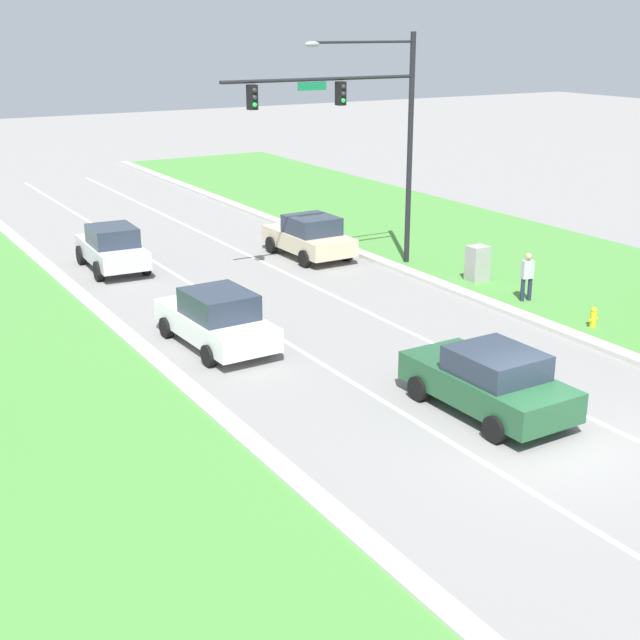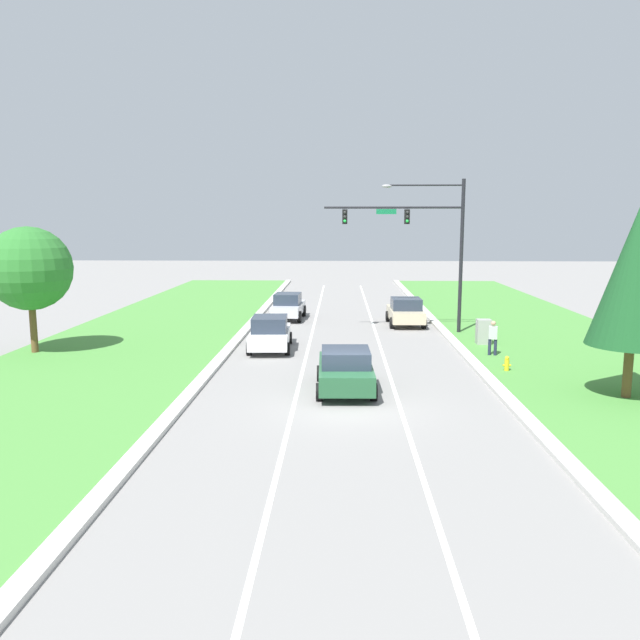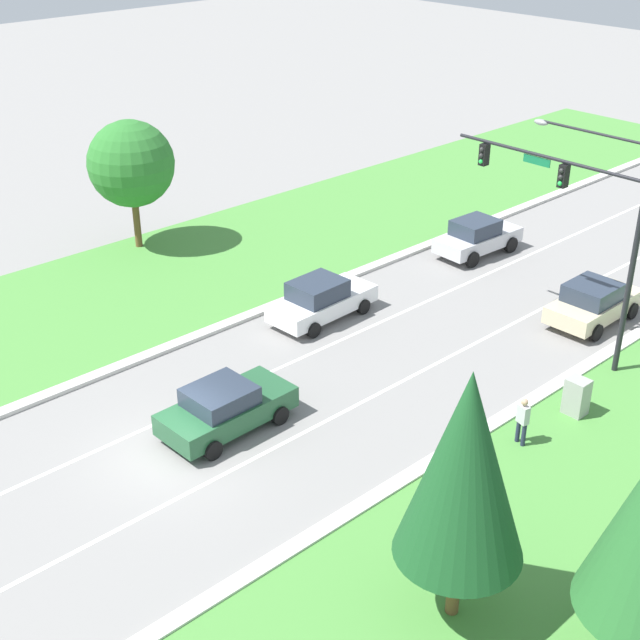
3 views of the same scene
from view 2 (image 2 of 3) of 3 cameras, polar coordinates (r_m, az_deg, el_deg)
The scene contains 16 objects.
ground_plane at distance 21.49m, azimuth 2.45°, elevation -7.80°, with size 160.00×160.00×0.00m, color gray.
curb_strip_right at distance 22.27m, azimuth 17.27°, elevation -7.41°, with size 0.50×90.00×0.15m.
curb_strip_left at distance 22.14m, azimuth -12.46°, elevation -7.31°, with size 0.50×90.00×0.15m.
grass_verge_left at distance 23.97m, azimuth -24.80°, elevation -6.77°, with size 10.00×90.00×0.08m.
lane_stripe_inner_left at distance 21.55m, azimuth -2.39°, elevation -7.75°, with size 0.14×81.00×0.01m.
lane_stripe_inner_right at distance 21.59m, azimuth 7.27°, elevation -7.78°, with size 0.14×81.00×0.01m.
traffic_signal_mast at distance 35.01m, azimuth 9.46°, elevation 7.91°, with size 7.67×0.41×8.51m.
white_sedan at distance 30.58m, azimuth -4.59°, elevation -1.20°, with size 2.18×4.60×1.67m.
champagne_sedan at distance 38.09m, azimuth 7.83°, elevation 0.77°, with size 2.17×4.29×1.67m.
forest_sedan at distance 23.09m, azimuth 2.34°, elevation -4.55°, with size 2.22×4.42×1.60m.
silver_sedan at distance 40.03m, azimuth -2.93°, elevation 1.27°, with size 2.13×4.37×1.70m.
utility_cabinet at distance 32.58m, azimuth 14.72°, elevation -1.11°, with size 0.70×0.60×1.34m.
pedestrian at distance 29.90m, azimuth 15.53°, elevation -1.50°, with size 0.42×0.30×1.69m.
fire_hydrant at distance 27.08m, azimuth 16.71°, elevation -3.91°, with size 0.34×0.20×0.70m.
oak_near_left_tree at distance 32.10m, azimuth -25.05°, elevation 4.26°, with size 3.91×3.91×6.00m.
conifer_far_right_tree at distance 23.97m, azimuth 26.87°, elevation 3.55°, with size 3.01×3.01×6.77m.
Camera 2 is at (-0.26, -20.58, 6.19)m, focal length 35.00 mm.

